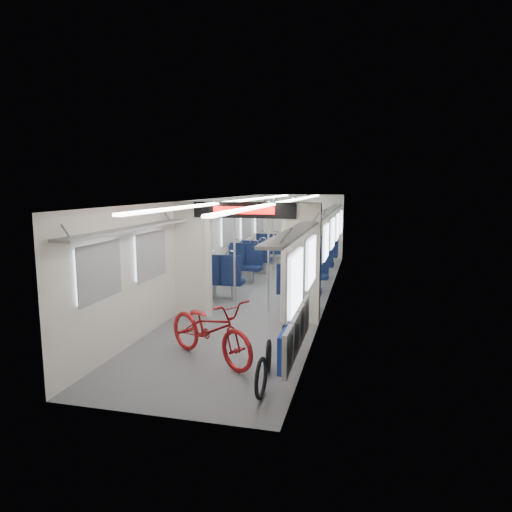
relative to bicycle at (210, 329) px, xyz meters
The scene contains 14 objects.
carriage 4.10m from the bicycle, 90.78° to the left, with size 12.00×12.02×2.31m.
bicycle is the anchor object (origin of this frame).
flip_bench 1.30m from the bicycle, ahead, with size 0.12×2.15×0.56m.
bike_hoop_a 1.48m from the bicycle, 45.37° to the right, with size 0.52×0.52×0.05m, color black.
bike_hoop_b 1.00m from the bicycle, 11.83° to the right, with size 0.46×0.46×0.05m, color black.
bike_hoop_c 1.17m from the bicycle, 24.37° to the left, with size 0.48×0.48×0.05m, color black.
seat_bay_near_left 4.74m from the bicycle, 102.04° to the left, with size 0.96×2.32×1.17m.
seat_bay_near_right 4.09m from the bicycle, 77.55° to the left, with size 0.92×2.10×1.11m.
seat_bay_far_left 7.90m from the bicycle, 97.20° to the left, with size 0.92×2.10×1.11m.
seat_bay_far_right 7.57m from the bicycle, 83.32° to the left, with size 0.93×2.15×1.12m.
stanchion_near_left 2.66m from the bicycle, 98.21° to the left, with size 0.04×0.04×2.30m, color silver.
stanchion_near_right 2.91m from the bicycle, 84.42° to the left, with size 0.04×0.04×2.30m, color silver.
stanchion_far_left 6.13m from the bicycle, 92.67° to the left, with size 0.04×0.04×2.30m, color silver.
stanchion_far_right 6.05m from the bicycle, 87.52° to the left, with size 0.04×0.04×2.30m, color silver.
Camera 1 is at (2.28, -10.46, 2.61)m, focal length 32.00 mm.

